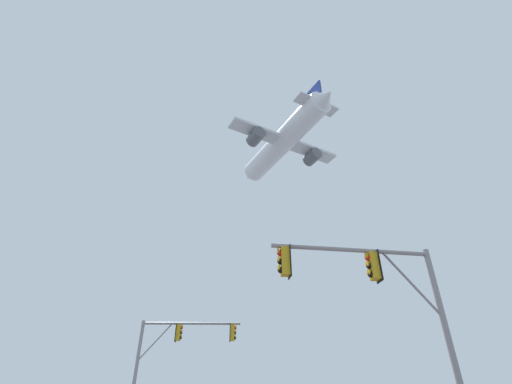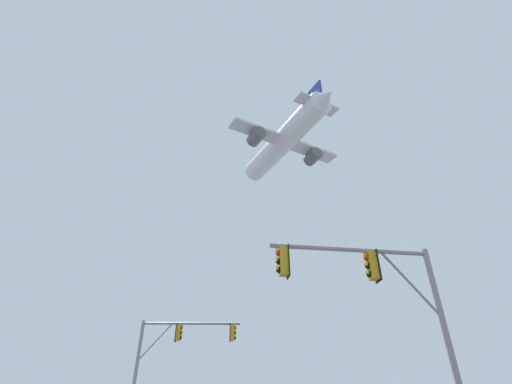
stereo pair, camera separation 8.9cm
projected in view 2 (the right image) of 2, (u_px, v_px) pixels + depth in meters
name	position (u px, v px, depth m)	size (l,w,h in m)	color
signal_pole_near	(381.00, 294.00, 11.37)	(5.46, 0.50, 6.31)	gray
signal_pole_far	(174.00, 349.00, 21.25)	(5.91, 1.06, 6.34)	gray
airplane	(283.00, 142.00, 55.05)	(17.51, 22.67, 6.32)	white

